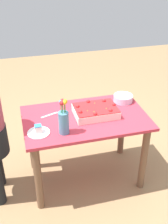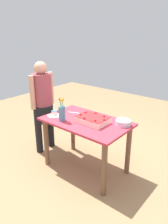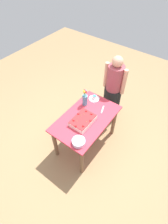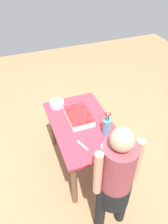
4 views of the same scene
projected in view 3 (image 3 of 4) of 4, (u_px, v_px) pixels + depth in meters
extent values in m
plane|color=#97764F|center=(86.00, 143.00, 3.50)|extent=(8.00, 8.00, 0.00)
cube|color=#C23141|center=(86.00, 118.00, 2.94)|extent=(1.19, 0.73, 0.03)
cylinder|color=brown|center=(89.00, 108.00, 3.62)|extent=(0.07, 0.07, 0.74)
cylinder|color=brown|center=(55.00, 143.00, 3.06)|extent=(0.07, 0.07, 0.74)
cylinder|color=brown|center=(114.00, 121.00, 3.39)|extent=(0.07, 0.07, 0.74)
cylinder|color=brown|center=(82.00, 162.00, 2.83)|extent=(0.07, 0.07, 0.74)
cube|color=white|center=(83.00, 121.00, 2.84)|extent=(0.41, 0.29, 0.08)
cube|color=red|center=(83.00, 119.00, 2.81)|extent=(0.40, 0.29, 0.01)
sphere|color=red|center=(76.00, 126.00, 2.70)|extent=(0.04, 0.04, 0.04)
sphere|color=red|center=(83.00, 126.00, 2.70)|extent=(0.04, 0.04, 0.04)
sphere|color=red|center=(90.00, 121.00, 2.78)|extent=(0.04, 0.04, 0.04)
sphere|color=red|center=(91.00, 114.00, 2.87)|extent=(0.04, 0.04, 0.04)
sphere|color=red|center=(86.00, 111.00, 2.92)|extent=(0.04, 0.04, 0.04)
sphere|color=red|center=(78.00, 114.00, 2.87)|extent=(0.04, 0.04, 0.04)
sphere|color=red|center=(74.00, 120.00, 2.78)|extent=(0.04, 0.04, 0.04)
cone|color=#2D8438|center=(77.00, 121.00, 2.78)|extent=(0.02, 0.02, 0.02)
cone|color=#2D8438|center=(81.00, 115.00, 2.86)|extent=(0.02, 0.02, 0.02)
cone|color=#2D8438|center=(84.00, 114.00, 2.87)|extent=(0.02, 0.02, 0.02)
cone|color=#2D8438|center=(86.00, 122.00, 2.77)|extent=(0.02, 0.02, 0.02)
cylinder|color=white|center=(94.00, 99.00, 3.24)|extent=(0.20, 0.20, 0.01)
cube|color=#FFDFD4|center=(94.00, 97.00, 3.21)|extent=(0.06, 0.06, 0.07)
cube|color=teal|center=(94.00, 96.00, 3.19)|extent=(0.06, 0.06, 0.01)
cube|color=silver|center=(103.00, 109.00, 3.06)|extent=(0.18, 0.08, 0.00)
cylinder|color=teal|center=(85.00, 100.00, 3.07)|extent=(0.09, 0.09, 0.21)
cylinder|color=#2D8438|center=(84.00, 94.00, 2.95)|extent=(0.01, 0.01, 0.10)
sphere|color=#F4AA1F|center=(84.00, 92.00, 2.91)|extent=(0.04, 0.04, 0.04)
cylinder|color=#2D8438|center=(86.00, 94.00, 2.95)|extent=(0.01, 0.01, 0.10)
sphere|color=red|center=(86.00, 92.00, 2.91)|extent=(0.04, 0.04, 0.04)
cylinder|color=#2D8438|center=(86.00, 93.00, 2.96)|extent=(0.01, 0.01, 0.10)
sphere|color=#2E80CB|center=(86.00, 91.00, 2.93)|extent=(0.03, 0.03, 0.03)
cylinder|color=#2D8438|center=(85.00, 93.00, 2.97)|extent=(0.01, 0.01, 0.10)
sphere|color=red|center=(85.00, 91.00, 2.93)|extent=(0.04, 0.04, 0.04)
cylinder|color=#2D8438|center=(84.00, 93.00, 2.96)|extent=(0.01, 0.01, 0.10)
sphere|color=yellow|center=(84.00, 91.00, 2.92)|extent=(0.03, 0.03, 0.03)
cylinder|color=silver|center=(79.00, 142.00, 2.57)|extent=(0.20, 0.20, 0.07)
cylinder|color=black|center=(106.00, 101.00, 3.74)|extent=(0.11, 0.11, 0.78)
cylinder|color=black|center=(116.00, 106.00, 3.64)|extent=(0.11, 0.11, 0.78)
cylinder|color=black|center=(112.00, 94.00, 3.49)|extent=(0.31, 0.32, 0.28)
cylinder|color=#964049|center=(115.00, 78.00, 3.21)|extent=(0.30, 0.30, 0.52)
sphere|color=tan|center=(118.00, 62.00, 2.95)|extent=(0.20, 0.20, 0.20)
cylinder|color=tan|center=(106.00, 75.00, 3.29)|extent=(0.08, 0.08, 0.52)
cylinder|color=tan|center=(124.00, 82.00, 3.14)|extent=(0.08, 0.08, 0.52)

